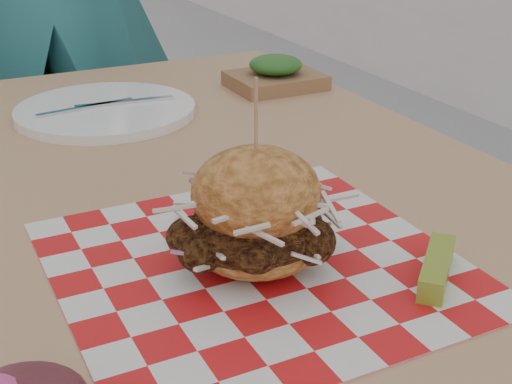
% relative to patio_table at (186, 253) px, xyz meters
% --- Properties ---
extents(patio_table, '(0.80, 1.20, 0.75)m').
position_rel_patio_table_xyz_m(patio_table, '(0.00, 0.00, 0.00)').
color(patio_table, tan).
rests_on(patio_table, ground).
extents(patio_chair, '(0.53, 0.54, 0.95)m').
position_rel_patio_table_xyz_m(patio_chair, '(-0.03, 1.05, -0.12)').
color(patio_chair, tan).
rests_on(patio_chair, ground).
extents(paper_liner, '(0.36, 0.36, 0.00)m').
position_rel_patio_table_xyz_m(paper_liner, '(0.00, -0.18, 0.08)').
color(paper_liner, red).
rests_on(paper_liner, patio_table).
extents(sandwich, '(0.16, 0.16, 0.18)m').
position_rel_patio_table_xyz_m(sandwich, '(0.00, -0.18, 0.13)').
color(sandwich, '#CC7F39').
rests_on(sandwich, paper_liner).
extents(pickle_spear, '(0.08, 0.08, 0.02)m').
position_rel_patio_table_xyz_m(pickle_spear, '(0.13, -0.28, 0.09)').
color(pickle_spear, olive).
rests_on(pickle_spear, paper_liner).
extents(place_setting, '(0.27, 0.27, 0.02)m').
position_rel_patio_table_xyz_m(place_setting, '(0.00, 0.32, 0.09)').
color(place_setting, white).
rests_on(place_setting, patio_table).
extents(kraft_tray, '(0.15, 0.12, 0.06)m').
position_rel_patio_table_xyz_m(kraft_tray, '(0.30, 0.34, 0.10)').
color(kraft_tray, brown).
rests_on(kraft_tray, patio_table).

